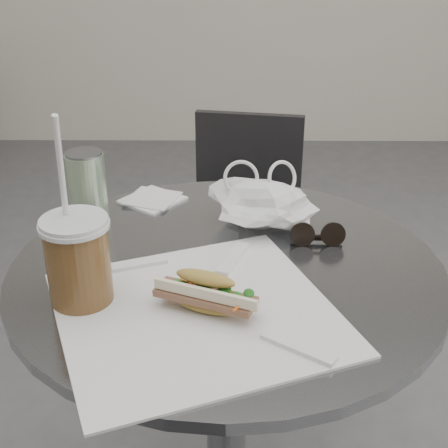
{
  "coord_description": "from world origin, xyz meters",
  "views": [
    {
      "loc": [
        0.0,
        -0.74,
        1.29
      ],
      "look_at": [
        -0.01,
        0.26,
        0.79
      ],
      "focal_mm": 50.0,
      "sensor_mm": 36.0,
      "label": 1
    }
  ],
  "objects_px": {
    "banh_mi": "(205,293)",
    "drink_can": "(87,187)",
    "iced_coffee": "(78,260)",
    "sunglasses": "(317,236)",
    "cafe_table": "(226,386)",
    "chair_far": "(240,265)"
  },
  "relations": [
    {
      "from": "cafe_table",
      "to": "drink_can",
      "type": "xyz_separation_m",
      "value": [
        -0.27,
        0.18,
        0.35
      ]
    },
    {
      "from": "iced_coffee",
      "to": "banh_mi",
      "type": "bearing_deg",
      "value": -8.59
    },
    {
      "from": "banh_mi",
      "to": "sunglasses",
      "type": "height_order",
      "value": "banh_mi"
    },
    {
      "from": "drink_can",
      "to": "cafe_table",
      "type": "bearing_deg",
      "value": -32.69
    },
    {
      "from": "chair_far",
      "to": "banh_mi",
      "type": "distance_m",
      "value": 0.92
    },
    {
      "from": "drink_can",
      "to": "chair_far",
      "type": "bearing_deg",
      "value": 57.56
    },
    {
      "from": "chair_far",
      "to": "drink_can",
      "type": "xyz_separation_m",
      "value": [
        -0.31,
        -0.49,
        0.47
      ]
    },
    {
      "from": "iced_coffee",
      "to": "sunglasses",
      "type": "height_order",
      "value": "iced_coffee"
    },
    {
      "from": "banh_mi",
      "to": "drink_can",
      "type": "xyz_separation_m",
      "value": [
        -0.24,
        0.32,
        0.04
      ]
    },
    {
      "from": "chair_far",
      "to": "iced_coffee",
      "type": "relative_size",
      "value": 2.46
    },
    {
      "from": "cafe_table",
      "to": "chair_far",
      "type": "distance_m",
      "value": 0.68
    },
    {
      "from": "cafe_table",
      "to": "chair_far",
      "type": "relative_size",
      "value": 0.99
    },
    {
      "from": "sunglasses",
      "to": "drink_can",
      "type": "bearing_deg",
      "value": 166.7
    },
    {
      "from": "cafe_table",
      "to": "drink_can",
      "type": "bearing_deg",
      "value": 147.31
    },
    {
      "from": "banh_mi",
      "to": "sunglasses",
      "type": "bearing_deg",
      "value": 69.98
    },
    {
      "from": "banh_mi",
      "to": "drink_can",
      "type": "relative_size",
      "value": 1.44
    },
    {
      "from": "chair_far",
      "to": "sunglasses",
      "type": "bearing_deg",
      "value": 111.74
    },
    {
      "from": "banh_mi",
      "to": "sunglasses",
      "type": "distance_m",
      "value": 0.3
    },
    {
      "from": "sunglasses",
      "to": "chair_far",
      "type": "bearing_deg",
      "value": 101.65
    },
    {
      "from": "sunglasses",
      "to": "drink_can",
      "type": "relative_size",
      "value": 0.72
    },
    {
      "from": "cafe_table",
      "to": "banh_mi",
      "type": "bearing_deg",
      "value": -102.47
    },
    {
      "from": "drink_can",
      "to": "iced_coffee",
      "type": "bearing_deg",
      "value": -81.01
    }
  ]
}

